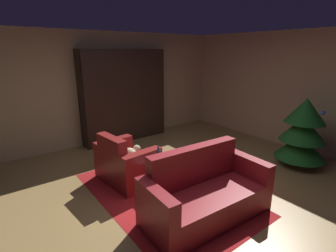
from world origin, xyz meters
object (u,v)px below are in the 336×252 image
(book_stack_on_table, at_px, (163,160))
(decorated_tree, at_px, (303,131))
(armchair_red, at_px, (126,164))
(couch_red, at_px, (205,195))
(coffee_table, at_px, (166,166))
(bookshelf_unit, at_px, (130,96))
(bottle_on_table, at_px, (158,155))

(book_stack_on_table, distance_m, decorated_tree, 2.81)
(armchair_red, bearing_deg, couch_red, 14.61)
(couch_red, relative_size, decorated_tree, 1.35)
(armchair_red, xyz_separation_m, couch_red, (1.50, 0.39, 0.00))
(coffee_table, relative_size, book_stack_on_table, 2.90)
(armchair_red, bearing_deg, decorated_tree, 63.83)
(couch_red, height_order, coffee_table, couch_red)
(bookshelf_unit, bearing_deg, decorated_tree, 28.50)
(bookshelf_unit, height_order, book_stack_on_table, bookshelf_unit)
(armchair_red, bearing_deg, book_stack_on_table, 26.84)
(bookshelf_unit, relative_size, couch_red, 1.23)
(decorated_tree, bearing_deg, book_stack_on_table, -107.38)
(armchair_red, height_order, decorated_tree, decorated_tree)
(bookshelf_unit, bearing_deg, coffee_table, -17.02)
(armchair_red, distance_m, coffee_table, 0.75)
(armchair_red, xyz_separation_m, decorated_tree, (1.47, 3.00, 0.38))
(bookshelf_unit, relative_size, book_stack_on_table, 9.61)
(bottle_on_table, bearing_deg, couch_red, 1.88)
(book_stack_on_table, xyz_separation_m, bottle_on_table, (-0.17, 0.04, 0.03))
(book_stack_on_table, bearing_deg, couch_red, 4.57)
(bottle_on_table, bearing_deg, coffee_table, 7.80)
(bookshelf_unit, xyz_separation_m, coffee_table, (2.55, -0.78, -0.69))
(bookshelf_unit, xyz_separation_m, bottle_on_table, (2.37, -0.81, -0.55))
(coffee_table, bearing_deg, armchair_red, -149.32)
(book_stack_on_table, bearing_deg, coffee_table, 83.02)
(bookshelf_unit, xyz_separation_m, couch_red, (3.41, -0.77, -0.79))
(bookshelf_unit, distance_m, book_stack_on_table, 2.74)
(armchair_red, height_order, book_stack_on_table, armchair_red)
(couch_red, distance_m, decorated_tree, 2.64)
(couch_red, relative_size, coffee_table, 2.70)
(coffee_table, bearing_deg, book_stack_on_table, -96.98)
(bottle_on_table, xyz_separation_m, decorated_tree, (1.01, 2.64, 0.14))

